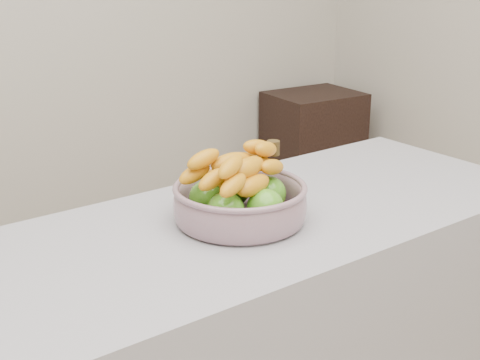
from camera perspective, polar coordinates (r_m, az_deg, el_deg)
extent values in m
cube|color=black|center=(3.52, 6.16, 1.05)|extent=(0.47, 0.39, 0.80)
cylinder|color=#8F9DAB|center=(1.53, 0.00, -3.34)|extent=(0.26, 0.26, 0.01)
torus|color=#8F9DAB|center=(1.50, 0.00, -0.64)|extent=(0.30, 0.30, 0.01)
sphere|color=#328416|center=(1.46, 2.19, -2.37)|extent=(0.08, 0.08, 0.08)
sphere|color=#328416|center=(1.54, 2.43, -1.16)|extent=(0.08, 0.08, 0.08)
sphere|color=#328416|center=(1.58, -0.56, -0.71)|extent=(0.08, 0.08, 0.08)
sphere|color=#328416|center=(1.52, -2.83, -1.55)|extent=(0.08, 0.08, 0.08)
sphere|color=#328416|center=(1.44, -1.23, -2.63)|extent=(0.08, 0.08, 0.08)
ellipsoid|color=#FFB215|center=(1.45, 1.14, -0.46)|extent=(0.20, 0.10, 0.04)
ellipsoid|color=#FFB215|center=(1.48, -0.26, -0.04)|extent=(0.20, 0.08, 0.04)
ellipsoid|color=#FFB215|center=(1.52, -1.60, 0.36)|extent=(0.19, 0.06, 0.04)
ellipsoid|color=#FFB215|center=(1.46, 0.76, 1.09)|extent=(0.19, 0.11, 0.04)
ellipsoid|color=#FFB215|center=(1.50, -0.74, 1.51)|extent=(0.19, 0.04, 0.04)
cylinder|color=#3A2C12|center=(1.56, 2.85, 2.76)|extent=(0.03, 0.03, 0.03)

